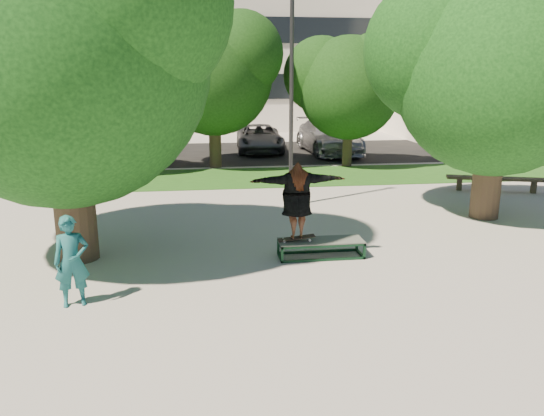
{
  "coord_description": "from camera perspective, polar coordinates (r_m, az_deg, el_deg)",
  "views": [
    {
      "loc": [
        -1.55,
        -10.06,
        3.79
      ],
      "look_at": [
        -0.14,
        0.6,
        1.07
      ],
      "focal_mm": 35.0,
      "sensor_mm": 36.0,
      "label": 1
    }
  ],
  "objects": [
    {
      "name": "grind_box",
      "position": [
        11.36,
        5.27,
        -4.33
      ],
      "size": [
        1.8,
        0.6,
        0.38
      ],
      "color": "#10321E",
      "rests_on": "ground"
    },
    {
      "name": "grass_strip",
      "position": [
        20.08,
        -0.13,
        3.37
      ],
      "size": [
        30.0,
        4.0,
        0.02
      ],
      "primitive_type": "cube",
      "color": "#1D4C15",
      "rests_on": "ground"
    },
    {
      "name": "bg_tree_right",
      "position": [
        22.44,
        8.12,
        13.32
      ],
      "size": [
        5.04,
        4.31,
        5.43
      ],
      "color": "#38281E",
      "rests_on": "ground"
    },
    {
      "name": "skater_rig",
      "position": [
        10.96,
        2.69,
        0.82
      ],
      "size": [
        1.98,
        0.58,
        1.68
      ],
      "rotation": [
        0.0,
        0.0,
        3.16
      ],
      "color": "white",
      "rests_on": "grind_box"
    },
    {
      "name": "office_building",
      "position": [
        42.25,
        -8.66,
        19.79
      ],
      "size": [
        30.0,
        14.12,
        16.0
      ],
      "color": "beige",
      "rests_on": "ground"
    },
    {
      "name": "lamppost",
      "position": [
        15.29,
        2.1,
        11.81
      ],
      "size": [
        0.25,
        0.15,
        6.11
      ],
      "color": "#2D2D30",
      "rests_on": "ground"
    },
    {
      "name": "bg_tree_mid",
      "position": [
        22.14,
        -6.55,
        14.72
      ],
      "size": [
        5.76,
        4.92,
        6.24
      ],
      "color": "#38281E",
      "rests_on": "ground"
    },
    {
      "name": "car_silver_b",
      "position": [
        26.4,
        6.09,
        7.67
      ],
      "size": [
        2.61,
        5.75,
        1.63
      ],
      "primitive_type": "imported",
      "rotation": [
        0.0,
        0.0,
        0.06
      ],
      "color": "#A5A5A9",
      "rests_on": "asphalt_strip"
    },
    {
      "name": "tree_right",
      "position": [
        15.12,
        22.78,
        14.3
      ],
      "size": [
        6.24,
        5.33,
        6.51
      ],
      "color": "#38281E",
      "rests_on": "ground"
    },
    {
      "name": "car_grey",
      "position": [
        26.76,
        -1.35,
        7.51
      ],
      "size": [
        2.43,
        4.89,
        1.33
      ],
      "primitive_type": "imported",
      "rotation": [
        0.0,
        0.0,
        -0.05
      ],
      "color": "#5D5D62",
      "rests_on": "asphalt_strip"
    },
    {
      "name": "side_building",
      "position": [
        37.55,
        24.51,
        13.31
      ],
      "size": [
        15.0,
        10.0,
        8.0
      ],
      "primitive_type": "cube",
      "color": "silver",
      "rests_on": "ground"
    },
    {
      "name": "car_silver_a",
      "position": [
        27.2,
        -18.13,
        6.88
      ],
      "size": [
        1.87,
        3.91,
        1.29
      ],
      "primitive_type": "imported",
      "rotation": [
        0.0,
        0.0,
        -0.09
      ],
      "color": "silver",
      "rests_on": "asphalt_strip"
    },
    {
      "name": "asphalt_strip",
      "position": [
        26.38,
        -4.14,
        5.93
      ],
      "size": [
        40.0,
        8.0,
        0.01
      ],
      "primitive_type": "cube",
      "color": "black",
      "rests_on": "ground"
    },
    {
      "name": "tree_left",
      "position": [
        11.5,
        -22.28,
        16.35
      ],
      "size": [
        6.96,
        5.95,
        7.12
      ],
      "color": "#38281E",
      "rests_on": "ground"
    },
    {
      "name": "bench",
      "position": [
        19.03,
        23.01,
        2.84
      ],
      "size": [
        3.14,
        1.42,
        0.49
      ],
      "rotation": [
        0.0,
        0.0,
        -0.33
      ],
      "color": "#4C422D",
      "rests_on": "ground"
    },
    {
      "name": "car_dark",
      "position": [
        24.91,
        -14.51,
        6.53
      ],
      "size": [
        1.79,
        4.06,
        1.3
      ],
      "primitive_type": "imported",
      "rotation": [
        0.0,
        0.0,
        0.11
      ],
      "color": "black",
      "rests_on": "asphalt_strip"
    },
    {
      "name": "bg_tree_left",
      "position": [
        21.72,
        -21.52,
        13.11
      ],
      "size": [
        5.28,
        4.51,
        5.77
      ],
      "color": "#38281E",
      "rests_on": "ground"
    },
    {
      "name": "bystander",
      "position": [
        9.43,
        -20.75,
        -5.38
      ],
      "size": [
        0.64,
        0.5,
        1.56
      ],
      "primitive_type": "imported",
      "rotation": [
        0.0,
        0.0,
        0.25
      ],
      "color": "#195C60",
      "rests_on": "ground"
    },
    {
      "name": "ground",
      "position": [
        10.86,
        1.14,
        -6.22
      ],
      "size": [
        120.0,
        120.0,
        0.0
      ],
      "primitive_type": "plane",
      "color": "#ABA69D",
      "rests_on": "ground"
    }
  ]
}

